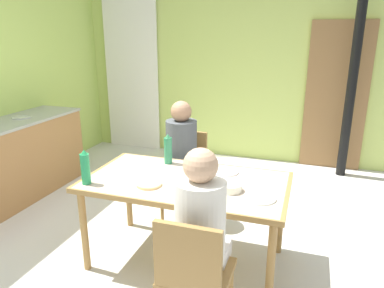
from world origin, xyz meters
TOP-DOWN VIEW (x-y plane):
  - ground_plane at (0.00, 0.00)m, footprint 7.03×7.03m
  - wall_back at (0.00, 2.70)m, footprint 4.64×0.10m
  - door_wooden at (1.57, 2.62)m, footprint 0.80×0.05m
  - stove_pipe_column at (1.72, 2.35)m, footprint 0.12×0.12m
  - curtain_panel at (-1.50, 2.60)m, footprint 0.90×0.03m
  - kitchen_counter at (-1.89, 0.33)m, footprint 0.61×1.98m
  - dining_table at (0.37, -0.12)m, footprint 1.58×0.87m
  - chair_near_diner at (0.70, -0.90)m, footprint 0.40×0.40m
  - chair_far_diner at (0.10, 0.67)m, footprint 0.40×0.40m
  - person_near_diner at (0.70, -0.77)m, footprint 0.30×0.37m
  - person_far_diner at (0.10, 0.53)m, footprint 0.30×0.37m
  - water_bottle_green_near at (0.10, 0.19)m, footprint 0.07×0.07m
  - water_bottle_green_far at (-0.32, -0.43)m, footprint 0.07×0.07m
  - serving_bowl_center at (0.75, -0.20)m, footprint 0.17×0.17m
  - dinner_plate_near_left at (0.64, 0.14)m, footprint 0.20×0.20m
  - dinner_plate_near_right at (0.97, -0.27)m, footprint 0.23×0.23m
  - drinking_glass_by_near_diner at (0.49, -0.23)m, footprint 0.06×0.06m
  - bread_plate_sliced at (0.15, -0.31)m, footprint 0.19×0.19m
  - cutlery_knife_near at (0.15, -0.10)m, footprint 0.05×0.15m
  - cutlery_fork_near at (-0.22, -0.28)m, footprint 0.14×0.08m
  - cutlery_knife_far at (0.87, 0.19)m, footprint 0.04×0.15m

SIDE VIEW (x-z plane):
  - ground_plane at x=0.00m, z-range 0.00..0.00m
  - kitchen_counter at x=-1.89m, z-range 0.00..0.91m
  - chair_near_diner at x=0.70m, z-range 0.06..0.93m
  - chair_far_diner at x=0.10m, z-range 0.06..0.93m
  - dining_table at x=0.37m, z-range 0.30..1.02m
  - cutlery_knife_near at x=0.15m, z-range 0.73..0.73m
  - cutlery_fork_near at x=-0.22m, z-range 0.73..0.73m
  - cutlery_knife_far at x=0.87m, z-range 0.73..0.73m
  - dinner_plate_near_left at x=0.64m, z-range 0.73..0.74m
  - dinner_plate_near_right at x=0.97m, z-range 0.73..0.74m
  - bread_plate_sliced at x=0.15m, z-range 0.73..0.75m
  - serving_bowl_center at x=0.75m, z-range 0.73..0.78m
  - drinking_glass_by_near_diner at x=0.49m, z-range 0.73..0.82m
  - person_near_diner at x=0.70m, z-range 0.40..1.17m
  - person_far_diner at x=0.10m, z-range 0.40..1.17m
  - water_bottle_green_near at x=0.10m, z-range 0.72..0.99m
  - water_bottle_green_far at x=-0.32m, z-range 0.72..0.99m
  - door_wooden at x=1.57m, z-range 0.00..2.00m
  - curtain_panel at x=-1.50m, z-range 0.00..2.42m
  - wall_back at x=0.00m, z-range 0.00..2.88m
  - stove_pipe_column at x=1.72m, z-range 0.00..2.88m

